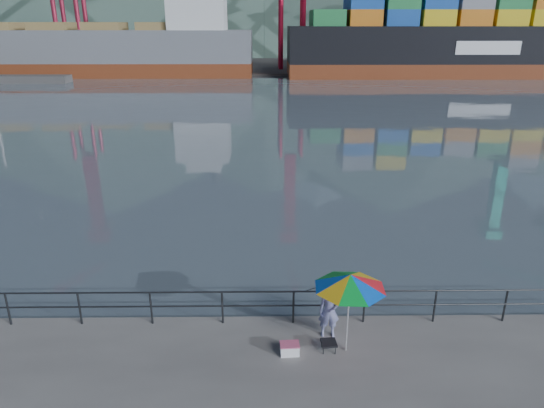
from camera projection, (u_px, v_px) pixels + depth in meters
The scene contains 11 objects.
harbor_water at pixel (265, 54), 133.99m from camera, with size 500.00×280.00×0.00m, color slate.
far_dock at pixel (313, 65), 99.45m from camera, with size 200.00×40.00×0.40m, color #514F4C.
guardrail at pixel (258, 307), 13.62m from camera, with size 22.00×0.06×1.03m.
container_stacks at pixel (431, 48), 99.51m from camera, with size 58.00×8.40×7.80m.
fisherman at pixel (329, 311), 12.97m from camera, with size 0.57×0.37×1.55m, color navy.
beach_umbrella at pixel (350, 281), 11.92m from camera, with size 2.32×2.32×2.23m.
folding_stool at pixel (329, 346), 12.58m from camera, with size 0.42×0.42×0.26m.
cooler_bag at pixel (290, 349), 12.44m from camera, with size 0.48×0.32×0.28m, color white.
fishing_rod at pixel (313, 315), 14.14m from camera, with size 0.02×0.02×2.28m, color black.
bulk_carrier at pixel (118, 48), 79.15m from camera, with size 47.76×8.27×14.50m.
container_ship at pixel (486, 38), 78.31m from camera, with size 60.75×10.12×18.10m.
Camera 1 is at (0.25, -10.05, 7.99)m, focal length 32.00 mm.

